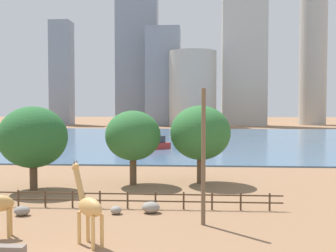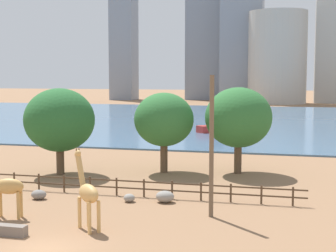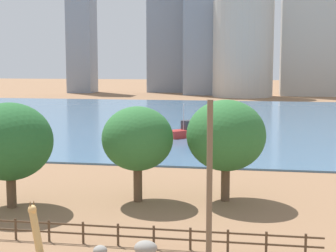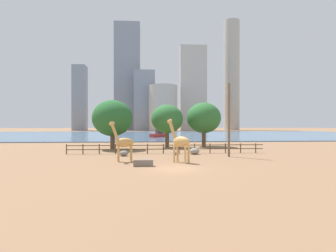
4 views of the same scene
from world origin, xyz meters
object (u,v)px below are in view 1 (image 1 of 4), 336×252
utility_pole (203,157)px  feeding_trough (7,251)px  boulder_near_fence (116,210)px  boulder_by_pole (151,207)px  tree_left_large (33,137)px  giraffe_companion (89,206)px  boat_ferry (157,145)px  boulder_small (22,211)px  tree_right_tall (133,136)px  boat_sailboat (177,134)px  tree_center_broad (200,133)px

utility_pole → feeding_trough: size_ratio=4.87×
boulder_near_fence → boulder_by_pole: 2.48m
boulder_by_pole → tree_left_large: bearing=147.0°
boulder_by_pole → giraffe_companion: bearing=-110.5°
tree_left_large → boat_ferry: tree_left_large is taller
giraffe_companion → utility_pole: 8.02m
boulder_near_fence → boulder_by_pole: bearing=11.2°
boulder_small → tree_left_large: (-2.62, 8.79, 4.49)m
tree_right_tall → boulder_small: bearing=-116.8°
giraffe_companion → boulder_small: size_ratio=4.17×
boulder_small → boat_sailboat: bearing=83.3°
giraffe_companion → boat_ferry: 50.05m
boulder_near_fence → boat_sailboat: boat_sailboat is taller
feeding_trough → tree_right_tall: tree_right_tall is taller
tree_left_large → tree_center_broad: (15.16, 4.36, 0.18)m
giraffe_companion → boulder_small: bearing=0.5°
feeding_trough → boat_ferry: boat_ferry is taller
boulder_near_fence → tree_right_tall: size_ratio=0.11×
tree_right_tall → boat_sailboat: tree_right_tall is taller
giraffe_companion → boulder_near_fence: bearing=-48.5°
utility_pole → tree_center_broad: size_ratio=1.14×
boulder_near_fence → boulder_small: bearing=-172.6°
boulder_by_pole → tree_left_large: size_ratio=0.17×
utility_pole → boat_sailboat: utility_pole is taller
tree_right_tall → boat_ferry: (-0.64, 32.28, -3.80)m
tree_left_large → giraffe_companion: bearing=-58.8°
tree_left_large → tree_right_tall: size_ratio=1.06×
giraffe_companion → tree_left_large: tree_left_large is taller
feeding_trough → tree_center_broad: 23.80m
giraffe_companion → boulder_near_fence: size_ratio=5.83×
feeding_trough → boat_sailboat: 74.85m
tree_right_tall → feeding_trough: bearing=-99.8°
boulder_by_pole → tree_right_tall: size_ratio=0.18×
tree_center_broad → boat_sailboat: bearing=95.0°
utility_pole → boat_sailboat: size_ratio=1.26×
boat_ferry → tree_right_tall: bearing=45.3°
boulder_near_fence → tree_left_large: bearing=138.8°
tree_right_tall → boat_sailboat: bearing=88.1°
utility_pole → boulder_by_pole: (-3.68, 2.77, -3.98)m
giraffe_companion → boulder_small: 8.71m
boat_sailboat → tree_left_large: bearing=167.9°
boat_sailboat → utility_pole: bearing=-177.9°
boulder_by_pole → tree_right_tall: tree_right_tall is taller
utility_pole → boulder_small: size_ratio=7.98×
utility_pole → tree_left_large: bearing=146.0°
giraffe_companion → boat_ferry: boat_ferry is taller
boulder_by_pole → boulder_small: 9.00m
boulder_small → utility_pole: bearing=-6.6°
boulder_near_fence → tree_left_large: 12.89m
utility_pole → boulder_by_pole: utility_pole is taller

